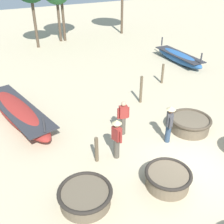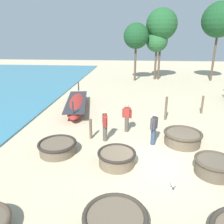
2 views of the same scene
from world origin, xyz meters
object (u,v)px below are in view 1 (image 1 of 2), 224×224
(coracle_front_right, at_px, (85,196))
(mooring_post_shoreline, at_px, (163,74))
(mooring_post_inland, at_px, (97,150))
(coracle_nearest, at_px, (190,123))
(long_boat_ochre_hull, at_px, (18,112))
(fisherman_crouching, at_px, (169,122))
(long_boat_green_hull, at_px, (179,57))
(coracle_front_left, at_px, (168,178))
(mooring_post_mid_beach, at_px, (141,90))
(fisherman_with_hat, at_px, (117,137))
(fisherman_standing_right, at_px, (123,117))

(coracle_front_right, distance_m, mooring_post_shoreline, 9.98)
(mooring_post_inland, bearing_deg, coracle_nearest, -2.23)
(long_boat_ochre_hull, xyz_separation_m, fisherman_crouching, (4.93, -4.86, 0.56))
(coracle_front_right, bearing_deg, long_boat_green_hull, 36.54)
(long_boat_ochre_hull, distance_m, fisherman_crouching, 6.95)
(long_boat_green_hull, bearing_deg, coracle_front_left, -133.69)
(mooring_post_mid_beach, bearing_deg, fisherman_with_hat, -136.26)
(mooring_post_mid_beach, xyz_separation_m, mooring_post_inland, (-4.13, -3.05, -0.21))
(mooring_post_mid_beach, bearing_deg, coracle_front_right, -138.92)
(coracle_nearest, bearing_deg, long_boat_green_hull, 50.95)
(coracle_front_right, height_order, mooring_post_mid_beach, mooring_post_mid_beach)
(long_boat_ochre_hull, bearing_deg, coracle_front_right, -83.86)
(fisherman_standing_right, relative_size, mooring_post_mid_beach, 1.07)
(fisherman_crouching, relative_size, mooring_post_mid_beach, 1.14)
(long_boat_ochre_hull, distance_m, fisherman_with_hat, 5.38)
(mooring_post_inland, relative_size, mooring_post_shoreline, 0.86)
(coracle_nearest, xyz_separation_m, fisherman_standing_right, (-2.71, 1.21, 0.49))
(coracle_nearest, relative_size, fisherman_standing_right, 1.15)
(coracle_front_left, xyz_separation_m, long_boat_ochre_hull, (-3.33, 6.76, 0.08))
(coracle_nearest, bearing_deg, mooring_post_mid_beach, 96.48)
(coracle_front_right, bearing_deg, mooring_post_mid_beach, 41.08)
(coracle_front_left, relative_size, coracle_nearest, 0.86)
(long_boat_ochre_hull, relative_size, fisherman_standing_right, 3.90)
(coracle_front_right, relative_size, fisherman_crouching, 1.02)
(coracle_nearest, relative_size, mooring_post_shoreline, 1.49)
(long_boat_green_hull, bearing_deg, fisherman_standing_right, -145.32)
(coracle_nearest, distance_m, long_boat_ochre_hull, 7.88)
(fisherman_crouching, relative_size, mooring_post_shoreline, 1.38)
(coracle_front_right, height_order, fisherman_with_hat, fisherman_with_hat)
(fisherman_crouching, height_order, mooring_post_inland, fisherman_crouching)
(fisherman_with_hat, bearing_deg, long_boat_ochre_hull, 119.11)
(coracle_front_right, xyz_separation_m, fisherman_with_hat, (1.95, 1.41, 0.66))
(mooring_post_mid_beach, bearing_deg, coracle_nearest, -83.52)
(fisherman_crouching, bearing_deg, mooring_post_shoreline, 53.06)
(mooring_post_inland, bearing_deg, coracle_front_left, -56.95)
(coracle_front_right, distance_m, coracle_front_left, 2.76)
(fisherman_standing_right, distance_m, mooring_post_inland, 2.08)
(long_boat_green_hull, relative_size, fisherman_with_hat, 2.96)
(fisherman_with_hat, distance_m, mooring_post_inland, 0.89)
(long_boat_ochre_hull, relative_size, mooring_post_shoreline, 5.04)
(coracle_front_right, height_order, coracle_front_left, coracle_front_left)
(coracle_front_left, distance_m, mooring_post_shoreline, 8.54)
(long_boat_ochre_hull, xyz_separation_m, mooring_post_inland, (1.85, -4.49, 0.12))
(long_boat_ochre_hull, bearing_deg, mooring_post_mid_beach, -13.51)
(long_boat_ochre_hull, bearing_deg, coracle_nearest, -36.31)
(long_boat_ochre_hull, bearing_deg, fisherman_with_hat, -60.89)
(coracle_front_right, bearing_deg, fisherman_standing_right, 41.36)
(mooring_post_inland, bearing_deg, coracle_front_right, -126.98)
(mooring_post_inland, bearing_deg, fisherman_with_hat, -13.71)
(long_boat_green_hull, bearing_deg, fisherman_crouching, -134.58)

